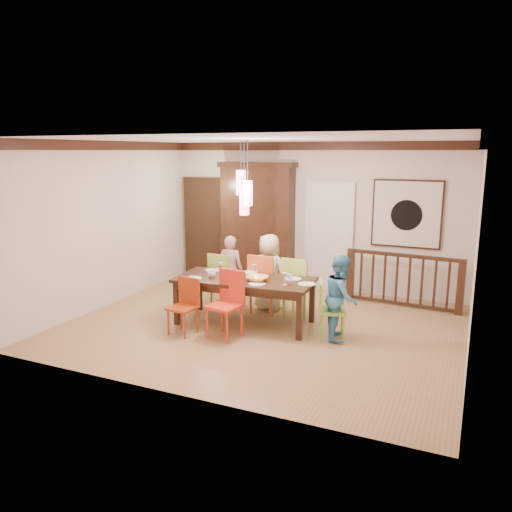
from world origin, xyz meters
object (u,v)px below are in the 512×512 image
at_px(balustrade, 403,279).
at_px(person_far_left, 231,270).
at_px(person_far_mid, 269,272).
at_px(person_end_right, 341,297).
at_px(dining_table, 245,283).
at_px(chair_far_left, 225,276).
at_px(china_hutch, 257,224).
at_px(chair_end_right, 332,306).

distance_m(balustrade, person_far_left, 3.07).
distance_m(person_far_mid, person_end_right, 1.71).
bearing_deg(dining_table, balustrade, 37.31).
bearing_deg(chair_far_left, china_hutch, -78.89).
bearing_deg(china_hutch, dining_table, -70.95).
height_order(chair_far_left, person_end_right, person_end_right).
xyz_separation_m(chair_end_right, person_far_mid, (-1.37, 0.87, 0.18)).
distance_m(dining_table, person_end_right, 1.57).
relative_size(china_hutch, person_end_right, 2.00).
bearing_deg(dining_table, person_far_left, 124.05).
xyz_separation_m(chair_end_right, person_end_right, (0.12, 0.05, 0.14)).
bearing_deg(person_far_mid, person_far_left, 9.35).
bearing_deg(person_far_mid, dining_table, 96.45).
xyz_separation_m(china_hutch, balustrade, (2.97, -0.35, -0.76)).
bearing_deg(person_far_left, chair_end_right, 151.89).
relative_size(chair_far_left, balustrade, 0.48).
height_order(dining_table, chair_end_right, chair_end_right).
height_order(chair_end_right, person_end_right, person_end_right).
xyz_separation_m(china_hutch, person_far_left, (0.11, -1.45, -0.63)).
height_order(china_hutch, person_end_right, china_hutch).
height_order(dining_table, chair_far_left, chair_far_left).
distance_m(chair_end_right, balustrade, 2.13).
bearing_deg(balustrade, person_far_left, -154.14).
bearing_deg(dining_table, person_end_right, -4.62).
xyz_separation_m(dining_table, balustrade, (2.18, 1.96, -0.17)).
relative_size(china_hutch, balustrade, 1.22).
distance_m(chair_far_left, chair_end_right, 2.28).
relative_size(china_hutch, person_far_mid, 1.88).
relative_size(chair_far_left, person_far_left, 0.78).
bearing_deg(chair_end_right, china_hutch, 26.57).
height_order(person_far_left, person_end_right, same).
bearing_deg(balustrade, chair_far_left, -151.31).
bearing_deg(person_far_left, china_hutch, -90.76).
relative_size(chair_far_left, china_hutch, 0.39).
bearing_deg(dining_table, chair_far_left, 131.51).
relative_size(chair_far_left, person_end_right, 0.78).
distance_m(person_far_left, person_far_mid, 0.76).
height_order(china_hutch, person_far_left, china_hutch).
bearing_deg(person_end_right, chair_far_left, 60.66).
xyz_separation_m(chair_end_right, china_hutch, (-2.24, 2.35, 0.76)).
height_order(dining_table, balustrade, balustrade).
xyz_separation_m(person_far_left, person_end_right, (2.25, -0.86, -0.00)).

